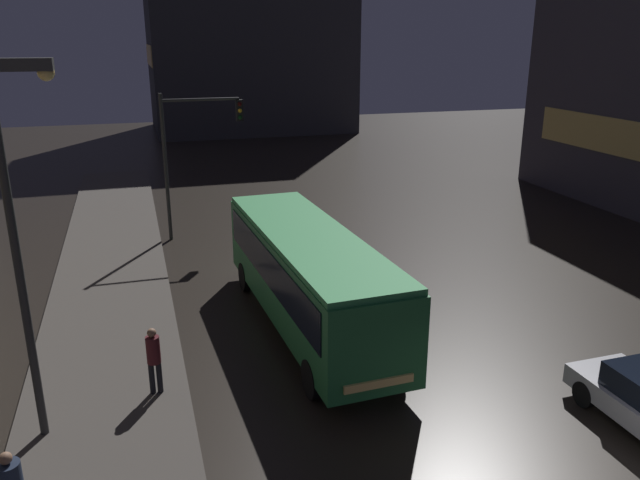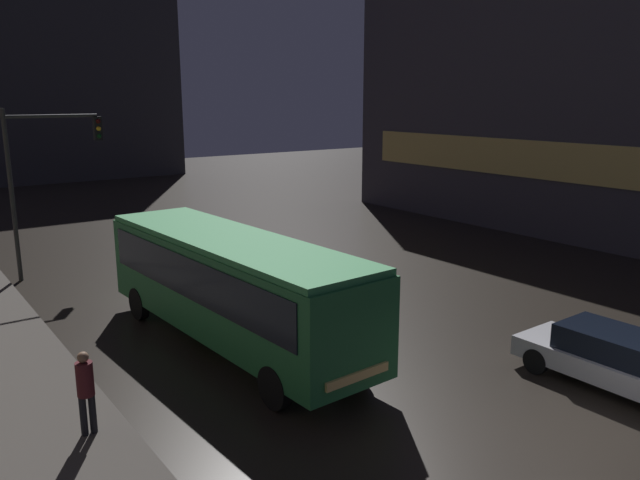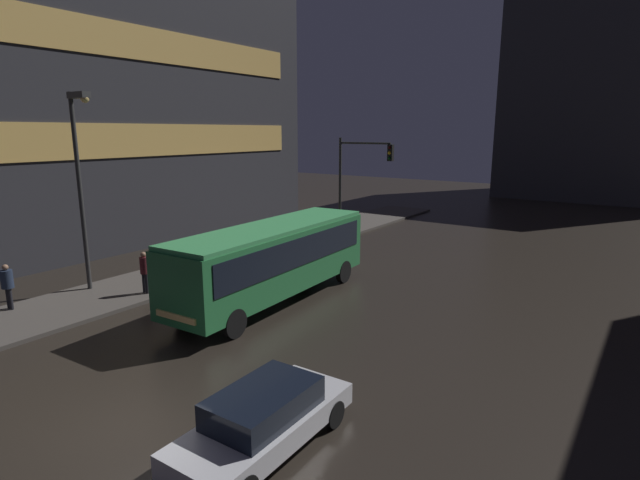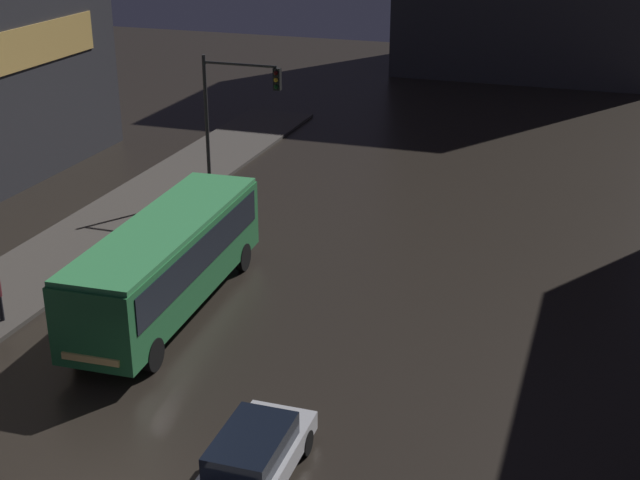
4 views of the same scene
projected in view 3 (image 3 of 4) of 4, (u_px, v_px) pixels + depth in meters
ground_plane at (135, 429)px, 11.45m from camera, size 120.00×120.00×0.00m
sidewalk_left at (199, 269)px, 24.48m from camera, size 4.00×48.00×0.15m
building_left_tower at (94, 107)px, 30.49m from camera, size 10.07×27.87×16.25m
building_far_backdrop at (606, 97)px, 49.37m from camera, size 18.07×12.00×19.99m
bus_near at (273, 255)px, 19.74m from camera, size 3.01×10.27×3.08m
car_taxi at (264, 418)px, 10.60m from camera, size 1.84×4.47×1.38m
pedestrian_near at (144, 269)px, 20.38m from camera, size 0.34×0.34×1.74m
pedestrian_mid at (7, 282)px, 18.52m from camera, size 0.54×0.54×1.73m
traffic_light_main at (357, 174)px, 28.70m from camera, size 3.49×0.35×6.33m
street_lamp_sidewalk at (80, 163)px, 19.94m from camera, size 1.25×0.36×8.05m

